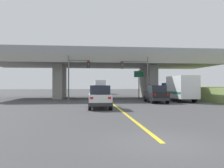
{
  "coord_description": "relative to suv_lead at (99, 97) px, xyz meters",
  "views": [
    {
      "loc": [
        -2.59,
        -7.54,
        2.04
      ],
      "look_at": [
        0.22,
        19.18,
        2.18
      ],
      "focal_mm": 35.64,
      "sensor_mm": 36.0,
      "label": 1
    }
  ],
  "objects": [
    {
      "name": "ground",
      "position": [
        1.65,
        15.71,
        -1.01
      ],
      "size": [
        160.0,
        160.0,
        0.0
      ],
      "primitive_type": "plane",
      "color": "#424244"
    },
    {
      "name": "overpass_bridge",
      "position": [
        1.65,
        15.71,
        4.27
      ],
      "size": [
        34.45,
        10.67,
        7.29
      ],
      "color": "gray",
      "rests_on": "ground"
    },
    {
      "name": "lane_divider_stripe",
      "position": [
        1.65,
        0.48,
        -1.01
      ],
      "size": [
        0.2,
        24.93,
        0.01
      ],
      "primitive_type": "cube",
      "color": "yellow",
      "rests_on": "ground"
    },
    {
      "name": "suv_lead",
      "position": [
        0.0,
        0.0,
        0.0
      ],
      "size": [
        1.95,
        4.31,
        2.02
      ],
      "color": "silver",
      "rests_on": "ground"
    },
    {
      "name": "suv_crossing",
      "position": [
        6.91,
        5.82,
        0.0
      ],
      "size": [
        2.13,
        4.81,
        2.02
      ],
      "rotation": [
        0.0,
        0.0,
        -0.04
      ],
      "color": "black",
      "rests_on": "ground"
    },
    {
      "name": "box_truck",
      "position": [
        10.49,
        7.46,
        0.64
      ],
      "size": [
        2.33,
        6.79,
        3.17
      ],
      "color": "navy",
      "rests_on": "ground"
    },
    {
      "name": "sedan_oncoming",
      "position": [
        0.8,
        24.17,
        0.0
      ],
      "size": [
        1.95,
        4.32,
        2.02
      ],
      "color": "silver",
      "rests_on": "ground"
    },
    {
      "name": "traffic_signal_nearside",
      "position": [
        5.62,
        9.25,
        2.73
      ],
      "size": [
        3.71,
        0.36,
        5.83
      ],
      "color": "#56595E",
      "rests_on": "ground"
    },
    {
      "name": "traffic_signal_farside",
      "position": [
        -2.65,
        9.67,
        2.74
      ],
      "size": [
        2.82,
        0.36,
        5.9
      ],
      "color": "#56595E",
      "rests_on": "ground"
    },
    {
      "name": "highway_sign",
      "position": [
        6.77,
        14.06,
        2.2
      ],
      "size": [
        1.55,
        0.17,
        4.38
      ],
      "color": "#56595E",
      "rests_on": "ground"
    },
    {
      "name": "semi_truck_distant",
      "position": [
        1.66,
        32.8,
        0.64
      ],
      "size": [
        2.33,
        6.93,
        3.16
      ],
      "color": "silver",
      "rests_on": "ground"
    }
  ]
}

